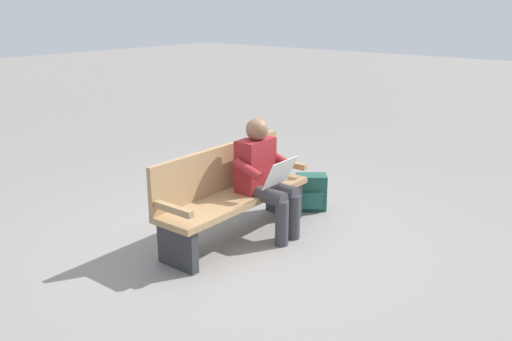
% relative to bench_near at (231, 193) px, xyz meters
% --- Properties ---
extents(ground_plane, '(40.00, 40.00, 0.00)m').
position_rel_bench_near_xyz_m(ground_plane, '(-0.00, 0.07, -0.46)').
color(ground_plane, gray).
extents(bench_near, '(1.81, 0.51, 0.90)m').
position_rel_bench_near_xyz_m(bench_near, '(0.00, 0.00, 0.00)').
color(bench_near, '#9E7A51').
rests_on(bench_near, ground).
extents(person_seated, '(0.58, 0.58, 1.18)m').
position_rel_bench_near_xyz_m(person_seated, '(-0.24, 0.23, 0.17)').
color(person_seated, maroon).
rests_on(person_seated, ground).
extents(backpack, '(0.37, 0.39, 0.40)m').
position_rel_bench_near_xyz_m(backpack, '(-1.12, 0.20, -0.26)').
color(backpack, '#1E4C42').
rests_on(backpack, ground).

